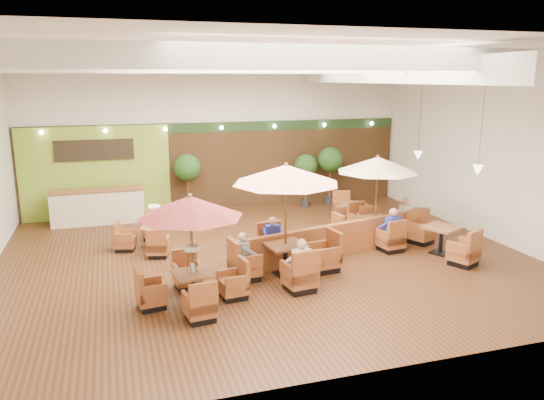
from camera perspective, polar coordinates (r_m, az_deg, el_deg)
name	(u,v)px	position (r m, az deg, el deg)	size (l,w,h in m)	color
room	(263,121)	(14.98, -1.01, 8.54)	(14.04, 14.00, 5.52)	#381E0F
service_counter	(98,206)	(18.72, -18.20, -0.66)	(3.00, 0.75, 1.18)	beige
booth_divider	(343,239)	(14.79, 7.60, -4.16)	(6.63, 0.18, 0.92)	brown
table_0	(191,230)	(11.34, -8.70, -3.16)	(2.44, 2.44, 2.45)	brown
table_1	(286,200)	(12.76, 1.50, -0.04)	(2.84, 2.84, 2.83)	brown
table_2	(377,183)	(15.81, 11.21, 1.78)	(2.62, 2.62, 2.62)	brown
table_3	(148,234)	(15.60, -13.23, -3.56)	(1.63, 2.35, 1.44)	brown
table_4	(441,241)	(15.50, 17.72, -4.17)	(1.18, 2.85, 1.00)	brown
table_5	(354,215)	(17.80, 8.80, -1.58)	(1.03, 2.63, 0.94)	brown
topiary_0	(187,170)	(18.87, -9.09, 3.21)	(0.95, 0.95, 2.20)	black
topiary_1	(306,168)	(19.99, 3.67, 3.47)	(0.86, 0.86, 2.00)	black
topiary_2	(330,162)	(20.33, 6.27, 4.08)	(0.96, 0.96, 2.24)	black
diner_0	(300,259)	(12.14, 3.04, -6.41)	(0.43, 0.39, 0.80)	white
diner_1	(273,235)	(14.02, 0.11, -3.78)	(0.38, 0.31, 0.77)	#2532A2
diner_2	(245,251)	(12.80, -2.97, -5.48)	(0.34, 0.39, 0.74)	gray
diner_3	(391,225)	(15.24, 12.73, -2.67)	(0.43, 0.38, 0.81)	#2532A2
diner_4	(404,214)	(16.50, 13.98, -1.50)	(0.32, 0.41, 0.83)	white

